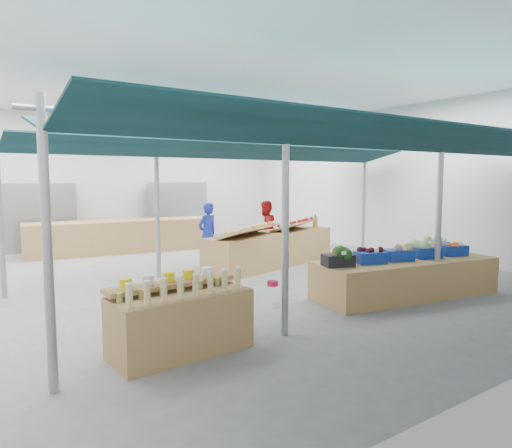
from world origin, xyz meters
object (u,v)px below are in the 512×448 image
at_px(veg_counter, 405,278).
at_px(vendor_right, 265,229).
at_px(vendor_left, 208,234).
at_px(bottle_shelf, 179,319).
at_px(fruit_counter, 271,249).

xyz_separation_m(veg_counter, vendor_right, (0.27, 4.84, 0.44)).
bearing_deg(vendor_right, vendor_left, -13.75).
bearing_deg(bottle_shelf, veg_counter, -1.42).
distance_m(bottle_shelf, fruit_counter, 5.81).
relative_size(fruit_counter, vendor_left, 2.50).
distance_m(bottle_shelf, veg_counter, 4.65).
relative_size(bottle_shelf, vendor_right, 1.12).
distance_m(veg_counter, fruit_counter, 3.76).
bearing_deg(veg_counter, fruit_counter, 104.91).
xyz_separation_m(bottle_shelf, veg_counter, (4.64, 0.15, -0.08)).
bearing_deg(vendor_right, bottle_shelf, 31.75).
height_order(fruit_counter, vendor_right, vendor_right).
bearing_deg(bottle_shelf, vendor_right, 42.20).
bearing_deg(bottle_shelf, vendor_left, 54.80).
bearing_deg(vendor_left, bottle_shelf, 44.36).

